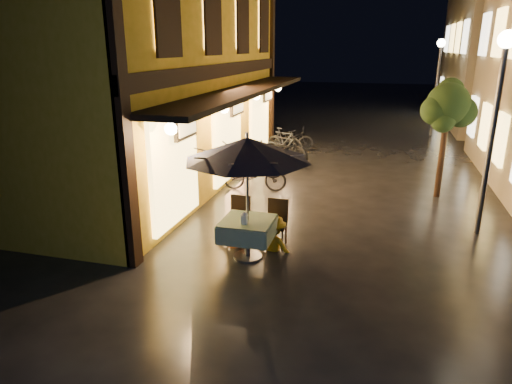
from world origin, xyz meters
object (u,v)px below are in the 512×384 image
(streetlamp_near, at_px, (498,99))
(patio_umbrella, at_px, (247,149))
(cafe_table, at_px, (248,229))
(person_orange, at_px, (234,211))
(bicycle_0, at_px, (254,174))
(person_yellow, at_px, (274,217))
(table_lantern, at_px, (244,217))

(streetlamp_near, bearing_deg, patio_umbrella, -151.06)
(streetlamp_near, distance_m, cafe_table, 5.66)
(person_orange, bearing_deg, bicycle_0, -95.30)
(cafe_table, bearing_deg, bicycle_0, 103.99)
(person_orange, distance_m, person_yellow, 0.86)
(person_yellow, bearing_deg, patio_umbrella, 63.05)
(cafe_table, height_order, patio_umbrella, patio_umbrella)
(streetlamp_near, relative_size, person_orange, 2.95)
(bicycle_0, bearing_deg, table_lantern, -172.07)
(patio_umbrella, bearing_deg, person_yellow, 52.38)
(person_yellow, relative_size, bicycle_0, 0.75)
(table_lantern, relative_size, bicycle_0, 0.14)
(bicycle_0, bearing_deg, person_orange, -176.30)
(table_lantern, bearing_deg, patio_umbrella, 90.00)
(table_lantern, bearing_deg, person_yellow, 61.11)
(cafe_table, height_order, bicycle_0, bicycle_0)
(table_lantern, xyz_separation_m, person_yellow, (0.40, 0.73, -0.23))
(streetlamp_near, distance_m, person_orange, 5.77)
(streetlamp_near, distance_m, person_yellow, 5.08)
(streetlamp_near, relative_size, patio_umbrella, 1.72)
(patio_umbrella, height_order, person_orange, patio_umbrella)
(streetlamp_near, relative_size, table_lantern, 16.92)
(streetlamp_near, height_order, bicycle_0, streetlamp_near)
(bicycle_0, bearing_deg, person_yellow, -163.99)
(person_orange, bearing_deg, table_lantern, 107.00)
(streetlamp_near, xyz_separation_m, table_lantern, (-4.51, -2.70, -2.00))
(cafe_table, relative_size, patio_umbrella, 0.40)
(streetlamp_near, distance_m, table_lantern, 5.63)
(patio_umbrella, xyz_separation_m, person_orange, (-0.46, 0.55, -1.43))
(patio_umbrella, distance_m, table_lantern, 1.25)
(person_yellow, xyz_separation_m, bicycle_0, (-1.45, 3.70, -0.20))
(bicycle_0, bearing_deg, cafe_table, -171.44)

